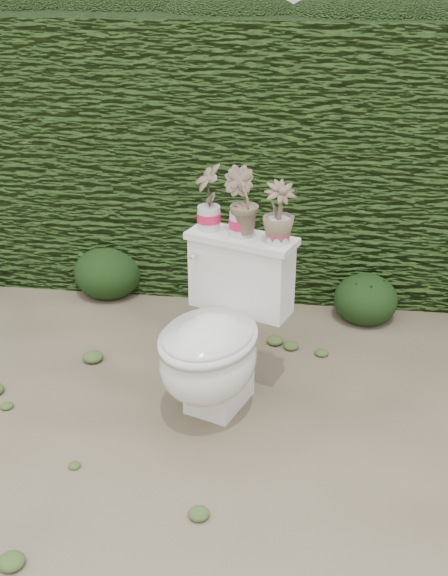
# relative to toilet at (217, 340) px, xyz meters

# --- Properties ---
(ground) EXTENTS (60.00, 60.00, 0.00)m
(ground) POSITION_rel_toilet_xyz_m (-0.08, -0.01, -0.36)
(ground) COLOR gray
(ground) RESTS_ON ground
(hedge) EXTENTS (8.00, 1.00, 1.60)m
(hedge) POSITION_rel_toilet_xyz_m (-0.08, 1.59, 0.44)
(hedge) COLOR #33541C
(hedge) RESTS_ON ground
(toilet) EXTENTS (0.66, 0.79, 0.78)m
(toilet) POSITION_rel_toilet_xyz_m (0.00, 0.00, 0.00)
(toilet) COLOR silver
(toilet) RESTS_ON ground
(potted_plant_left) EXTENTS (0.16, 0.18, 0.29)m
(potted_plant_left) POSITION_rel_toilet_xyz_m (-0.07, 0.28, 0.57)
(potted_plant_left) COLOR #257733
(potted_plant_left) RESTS_ON toilet
(potted_plant_center) EXTENTS (0.20, 0.19, 0.29)m
(potted_plant_center) POSITION_rel_toilet_xyz_m (0.08, 0.23, 0.57)
(potted_plant_center) COLOR #257733
(potted_plant_center) RESTS_ON toilet
(potted_plant_right) EXTENTS (0.19, 0.19, 0.26)m
(potted_plant_right) POSITION_rel_toilet_xyz_m (0.25, 0.16, 0.55)
(potted_plant_right) COLOR #257733
(potted_plant_right) RESTS_ON toilet
(liriope_clump_2) EXTENTS (0.42, 0.42, 0.33)m
(liriope_clump_2) POSITION_rel_toilet_xyz_m (-0.83, 1.10, -0.19)
(liriope_clump_2) COLOR #1D3813
(liriope_clump_2) RESTS_ON ground
(liriope_clump_3) EXTENTS (0.39, 0.39, 0.31)m
(liriope_clump_3) POSITION_rel_toilet_xyz_m (0.00, 1.06, -0.20)
(liriope_clump_3) COLOR #1D3813
(liriope_clump_3) RESTS_ON ground
(liriope_clump_4) EXTENTS (0.36, 0.36, 0.29)m
(liriope_clump_4) POSITION_rel_toilet_xyz_m (0.72, 0.97, -0.21)
(liriope_clump_4) COLOR #1D3813
(liriope_clump_4) RESTS_ON ground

